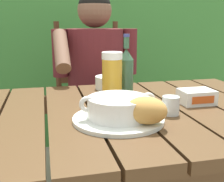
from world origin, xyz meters
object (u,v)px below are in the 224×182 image
object	(u,v)px
beer_glass	(112,76)
diner_bowl	(110,82)
serving_plate	(118,119)
soup_bowl	(118,107)
person_eating	(96,80)
water_glass_small	(171,105)
table_knife	(150,107)
bread_roll	(146,110)
beer_bottle	(126,71)
butter_tub	(196,97)
chair_near_diner	(92,108)

from	to	relation	value
beer_glass	diner_bowl	world-z (taller)	beer_glass
serving_plate	soup_bowl	distance (m)	0.04
person_eating	serving_plate	size ratio (longest dim) A/B	4.30
water_glass_small	table_knife	world-z (taller)	water_glass_small
bread_roll	beer_bottle	xyz separation A→B (m)	(0.04, 0.36, 0.05)
water_glass_small	diner_bowl	size ratio (longest dim) A/B	0.45
person_eating	beer_bottle	world-z (taller)	person_eating
table_knife	diner_bowl	distance (m)	0.34
soup_bowl	diner_bowl	distance (m)	0.44
beer_glass	soup_bowl	bearing A→B (deg)	-98.96
bread_roll	table_knife	world-z (taller)	bread_roll
table_knife	water_glass_small	bearing A→B (deg)	-62.85
bread_roll	butter_tub	xyz separation A→B (m)	(0.27, 0.19, -0.02)
beer_bottle	water_glass_small	distance (m)	0.28
beer_bottle	butter_tub	xyz separation A→B (m)	(0.22, -0.17, -0.08)
chair_near_diner	person_eating	xyz separation A→B (m)	(-0.00, -0.21, 0.22)
water_glass_small	beer_glass	bearing A→B (deg)	123.13
chair_near_diner	bread_roll	bearing A→B (deg)	-90.60
bread_roll	diner_bowl	world-z (taller)	bread_roll
chair_near_diner	diner_bowl	distance (m)	0.61
person_eating	beer_glass	bearing A→B (deg)	-93.55
beer_bottle	diner_bowl	xyz separation A→B (m)	(-0.03, 0.15, -0.07)
water_glass_small	butter_tub	size ratio (longest dim) A/B	0.49
bread_roll	person_eating	bearing A→B (deg)	89.46
beer_bottle	diner_bowl	size ratio (longest dim) A/B	1.88
person_eating	butter_tub	distance (m)	0.70
soup_bowl	table_knife	size ratio (longest dim) A/B	1.49
chair_near_diner	beer_bottle	bearing A→B (deg)	-87.27
soup_bowl	diner_bowl	xyz separation A→B (m)	(0.07, 0.43, -0.02)
beer_glass	water_glass_small	bearing A→B (deg)	-56.87
person_eating	beer_bottle	size ratio (longest dim) A/B	4.82
bread_roll	water_glass_small	world-z (taller)	bread_roll
beer_glass	diner_bowl	size ratio (longest dim) A/B	1.39
soup_bowl	bread_roll	distance (m)	0.10
bread_roll	table_knife	bearing A→B (deg)	65.87
beer_glass	table_knife	bearing A→B (deg)	-53.75
soup_bowl	table_knife	world-z (taller)	soup_bowl
soup_bowl	beer_glass	xyz separation A→B (m)	(0.04, 0.24, 0.05)
water_glass_small	diner_bowl	distance (m)	0.42
soup_bowl	beer_glass	world-z (taller)	beer_glass
person_eating	serving_plate	distance (m)	0.77
water_glass_small	table_knife	bearing A→B (deg)	117.15
beer_glass	water_glass_small	size ratio (longest dim) A/B	3.07
table_knife	butter_tub	bearing A→B (deg)	4.59
water_glass_small	soup_bowl	bearing A→B (deg)	-173.65
serving_plate	butter_tub	bearing A→B (deg)	19.38
chair_near_diner	soup_bowl	size ratio (longest dim) A/B	4.36
chair_near_diner	beer_bottle	xyz separation A→B (m)	(0.03, -0.69, 0.35)
water_glass_small	butter_tub	world-z (taller)	water_glass_small
person_eating	soup_bowl	size ratio (longest dim) A/B	5.06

